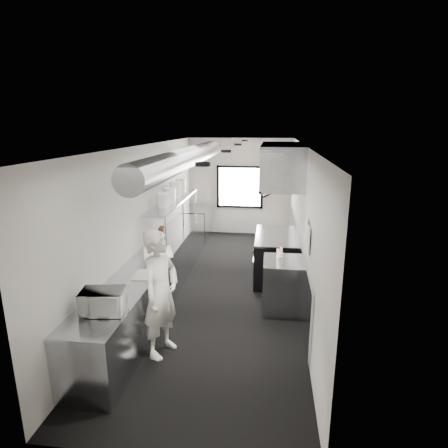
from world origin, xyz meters
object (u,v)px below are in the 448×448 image
(squeeze_bottle_d, at_px, (278,254))
(deli_tub_a, at_px, (89,307))
(prep_counter, at_px, (158,274))
(line_cook, at_px, (161,294))
(exhaust_hood, at_px, (281,165))
(squeeze_bottle_e, at_px, (281,251))
(plate_stack_b, at_px, (170,195))
(bottle_station, at_px, (282,285))
(plate_stack_a, at_px, (163,200))
(pass_shelf, at_px, (174,202))
(microwave, at_px, (103,301))
(small_plate, at_px, (151,266))
(squeeze_bottle_a, at_px, (280,262))
(deli_tub_b, at_px, (104,296))
(plate_stack_d, at_px, (181,187))
(range, at_px, (275,256))
(cutting_board, at_px, (158,252))
(squeeze_bottle_c, at_px, (280,256))
(far_work_table, at_px, (196,224))
(squeeze_bottle_b, at_px, (281,258))
(knife_block, at_px, (162,233))

(squeeze_bottle_d, bearing_deg, deli_tub_a, -137.08)
(prep_counter, xyz_separation_m, line_cook, (0.60, -1.75, 0.46))
(exhaust_hood, xyz_separation_m, squeeze_bottle_e, (0.03, -1.14, -1.41))
(exhaust_hood, xyz_separation_m, plate_stack_b, (-2.29, 0.01, -0.67))
(exhaust_hood, distance_m, bottle_station, 2.39)
(deli_tub_a, xyz_separation_m, plate_stack_a, (0.11, 3.07, 0.76))
(squeeze_bottle_e, bearing_deg, pass_shelf, 148.14)
(exhaust_hood, xyz_separation_m, bottle_station, (0.05, -1.40, -1.94))
(microwave, xyz_separation_m, small_plate, (0.10, 1.60, -0.14))
(prep_counter, distance_m, line_cook, 1.91)
(squeeze_bottle_a, relative_size, squeeze_bottle_e, 1.23)
(prep_counter, relative_size, deli_tub_b, 41.64)
(squeeze_bottle_a, bearing_deg, microwave, -140.88)
(plate_stack_d, bearing_deg, deli_tub_b, -90.65)
(deli_tub_b, bearing_deg, pass_shelf, 88.85)
(pass_shelf, distance_m, range, 2.49)
(cutting_board, bearing_deg, squeeze_bottle_c, -3.47)
(range, xyz_separation_m, far_work_table, (-2.19, 2.50, -0.02))
(pass_shelf, height_order, plate_stack_d, plate_stack_d)
(plate_stack_d, height_order, squeeze_bottle_b, plate_stack_d)
(deli_tub_a, bearing_deg, deli_tub_b, 79.73)
(knife_block, height_order, plate_stack_d, plate_stack_d)
(line_cook, bearing_deg, deli_tub_b, 127.70)
(small_plate, relative_size, plate_stack_a, 0.57)
(line_cook, relative_size, plate_stack_a, 6.46)
(squeeze_bottle_e, bearing_deg, knife_block, 162.93)
(plate_stack_b, relative_size, squeeze_bottle_a, 1.57)
(exhaust_hood, distance_m, deli_tub_b, 4.22)
(range, bearing_deg, exhaust_hood, -0.00)
(line_cook, relative_size, small_plate, 11.29)
(microwave, bearing_deg, small_plate, 77.87)
(prep_counter, relative_size, small_plate, 37.23)
(knife_block, distance_m, plate_stack_d, 1.61)
(plate_stack_d, distance_m, squeeze_bottle_c, 3.44)
(plate_stack_b, bearing_deg, plate_stack_a, -91.25)
(prep_counter, bearing_deg, exhaust_hood, 28.11)
(pass_shelf, relative_size, range, 1.88)
(squeeze_bottle_b, bearing_deg, microwave, -137.83)
(pass_shelf, relative_size, squeeze_bottle_b, 16.48)
(deli_tub_a, relative_size, knife_block, 0.56)
(exhaust_hood, relative_size, squeeze_bottle_e, 13.69)
(line_cook, bearing_deg, cutting_board, 37.33)
(exhaust_hood, height_order, squeeze_bottle_d, exhaust_hood)
(microwave, distance_m, squeeze_bottle_c, 3.08)
(prep_counter, relative_size, plate_stack_b, 19.39)
(small_plate, distance_m, plate_stack_b, 2.12)
(squeeze_bottle_d, bearing_deg, knife_block, 159.26)
(far_work_table, height_order, cutting_board, cutting_board)
(plate_stack_b, distance_m, squeeze_bottle_b, 2.87)
(far_work_table, height_order, plate_stack_b, plate_stack_b)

